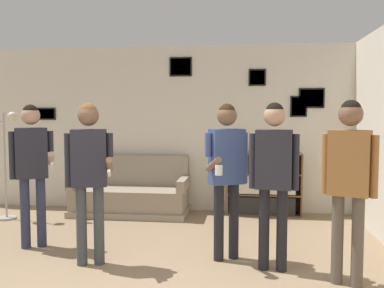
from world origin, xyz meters
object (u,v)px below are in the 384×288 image
object	(u,v)px
couch	(131,195)
person_spectator_near_bookshelf	(274,168)
floor_lamp	(5,149)
person_watcher_holding_cup	(227,164)
bottle_on_floor	(84,215)
bookshelf	(264,184)
person_player_foreground_center	(89,166)
drinking_cup	(277,150)
person_spectator_far_right	(349,172)
person_player_foreground_left	(32,160)

from	to	relation	value
couch	person_spectator_near_bookshelf	xyz separation A→B (m)	(2.09, -2.21, 0.76)
couch	floor_lamp	xyz separation A→B (m)	(-1.79, -0.56, 0.76)
person_watcher_holding_cup	bottle_on_floor	size ratio (longest dim) A/B	6.19
bookshelf	person_player_foreground_center	bearing A→B (deg)	-127.68
bookshelf	drinking_cup	xyz separation A→B (m)	(0.20, 0.00, 0.54)
couch	bookshelf	size ratio (longest dim) A/B	1.58
person_watcher_holding_cup	floor_lamp	bearing A→B (deg)	157.78
person_spectator_near_bookshelf	person_spectator_far_right	world-z (taller)	person_spectator_far_right
bookshelf	floor_lamp	size ratio (longest dim) A/B	0.71
bookshelf	person_watcher_holding_cup	size ratio (longest dim) A/B	0.68
floor_lamp	person_spectator_far_right	size ratio (longest dim) A/B	0.94
person_spectator_near_bookshelf	drinking_cup	world-z (taller)	person_spectator_near_bookshelf
person_spectator_far_right	drinking_cup	bearing A→B (deg)	99.66
couch	floor_lamp	size ratio (longest dim) A/B	1.13
person_spectator_near_bookshelf	bottle_on_floor	bearing A→B (deg)	149.11
floor_lamp	person_spectator_near_bookshelf	bearing A→B (deg)	-22.96
person_player_foreground_center	person_spectator_near_bookshelf	distance (m)	1.91
person_player_foreground_left	person_watcher_holding_cup	size ratio (longest dim) A/B	1.00
person_player_foreground_left	person_spectator_far_right	size ratio (longest dim) A/B	0.99
floor_lamp	person_player_foreground_center	distance (m)	2.62
person_watcher_holding_cup	bottle_on_floor	world-z (taller)	person_watcher_holding_cup
bookshelf	person_spectator_near_bookshelf	xyz separation A→B (m)	(-0.01, -2.40, 0.57)
bottle_on_floor	drinking_cup	xyz separation A→B (m)	(2.84, 0.83, 0.93)
bookshelf	person_watcher_holding_cup	distance (m)	2.27
floor_lamp	bottle_on_floor	world-z (taller)	floor_lamp
couch	floor_lamp	world-z (taller)	floor_lamp
bookshelf	person_player_foreground_center	world-z (taller)	person_player_foreground_center
person_spectator_far_right	drinking_cup	size ratio (longest dim) A/B	18.99
person_spectator_near_bookshelf	person_spectator_far_right	xyz separation A→B (m)	(0.67, -0.30, 0.01)
person_spectator_far_right	bottle_on_floor	size ratio (longest dim) A/B	6.26
drinking_cup	bookshelf	bearing A→B (deg)	-179.92
floor_lamp	drinking_cup	world-z (taller)	floor_lamp
person_spectator_far_right	drinking_cup	world-z (taller)	person_spectator_far_right
bookshelf	couch	bearing A→B (deg)	-174.74
person_player_foreground_left	person_spectator_far_right	bearing A→B (deg)	-11.40
person_player_foreground_left	bottle_on_floor	bearing A→B (deg)	82.31
couch	bottle_on_floor	xyz separation A→B (m)	(-0.54, -0.63, -0.19)
person_player_foreground_left	person_spectator_near_bookshelf	xyz separation A→B (m)	(2.80, -0.40, 0.00)
person_watcher_holding_cup	bottle_on_floor	distance (m)	2.70
person_player_foreground_center	person_spectator_far_right	distance (m)	2.59
couch	person_watcher_holding_cup	size ratio (longest dim) A/B	1.07
person_player_foreground_left	drinking_cup	distance (m)	3.61
couch	person_watcher_holding_cup	xyz separation A→B (m)	(1.61, -1.95, 0.76)
person_player_foreground_left	person_spectator_far_right	distance (m)	3.53
person_player_foreground_left	drinking_cup	bearing A→B (deg)	33.76
person_spectator_near_bookshelf	drinking_cup	distance (m)	2.41
bottle_on_floor	drinking_cup	distance (m)	3.10
drinking_cup	floor_lamp	bearing A→B (deg)	-169.51
couch	bottle_on_floor	world-z (taller)	couch
floor_lamp	bookshelf	bearing A→B (deg)	11.01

